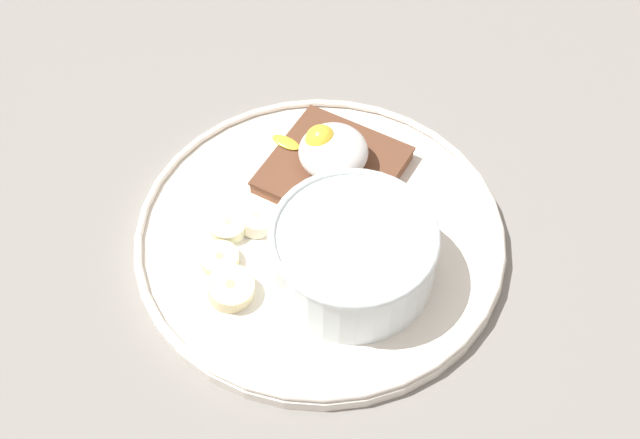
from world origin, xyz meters
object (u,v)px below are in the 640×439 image
banana_slice_back (231,289)px  banana_slice_left (227,225)px  poached_egg (327,149)px  oatmeal_bowl (353,254)px  banana_slice_front (220,259)px  banana_slice_right (257,220)px  toast_slice (328,169)px

banana_slice_back → banana_slice_left: bearing=16.0°
banana_slice_left → poached_egg: bearing=-43.3°
oatmeal_bowl → banana_slice_back: 9.58cm
poached_egg → banana_slice_left: (-7.21, 6.79, -2.43)cm
poached_egg → banana_slice_back: poached_egg is taller
banana_slice_front → banana_slice_back: 3.14cm
poached_egg → banana_slice_right: (-6.41, 4.58, -2.29)cm
toast_slice → banana_slice_left: 9.95cm
poached_egg → banana_slice_left: 10.20cm
oatmeal_bowl → banana_slice_right: 9.07cm
banana_slice_front → toast_slice: bearing=-33.3°
oatmeal_bowl → banana_slice_front: (-0.69, 10.31, -2.25)cm
oatmeal_bowl → poached_egg: bearing=20.6°
oatmeal_bowl → banana_slice_right: size_ratio=4.09×
toast_slice → banana_slice_right: 7.91cm
oatmeal_bowl → toast_slice: (9.64, 3.52, -1.98)cm
poached_egg → banana_slice_front: (-10.38, 6.66, -2.58)cm
poached_egg → banana_slice_front: poached_egg is taller
banana_slice_front → banana_slice_right: size_ratio=1.04×
oatmeal_bowl → toast_slice: 10.45cm
toast_slice → banana_slice_left: bearing=136.0°
poached_egg → banana_slice_front: size_ratio=2.56×
poached_egg → banana_slice_back: (-13.09, 5.10, -2.25)cm
toast_slice → banana_slice_right: size_ratio=4.24×
oatmeal_bowl → banana_slice_back: (-3.40, 8.75, -1.92)cm
banana_slice_left → banana_slice_back: (-5.89, -1.69, 0.18)cm
banana_slice_right → banana_slice_front: bearing=152.4°
banana_slice_right → poached_egg: bearing=-35.6°
poached_egg → banana_slice_back: size_ratio=1.66×
toast_slice → banana_slice_front: toast_slice is taller
banana_slice_left → banana_slice_back: 6.13cm
toast_slice → banana_slice_back: (-13.04, 5.23, 0.06)cm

